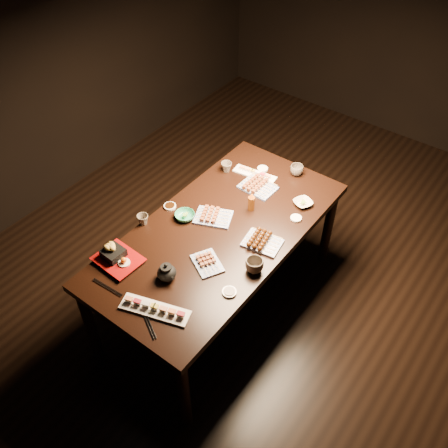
{
  "coord_description": "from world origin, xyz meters",
  "views": [
    {
      "loc": [
        1.31,
        -2.17,
        3.0
      ],
      "look_at": [
        -0.07,
        -0.34,
        0.77
      ],
      "focal_mm": 40.0,
      "sensor_mm": 36.0,
      "label": 1
    }
  ],
  "objects": [
    {
      "name": "dining_table",
      "position": [
        -0.07,
        -0.39,
        0.38
      ],
      "size": [
        1.12,
        1.9,
        0.75
      ],
      "primitive_type": "cube",
      "rotation": [
        0.0,
        0.0,
        -0.13
      ],
      "color": "black",
      "rests_on": "ground"
    },
    {
      "name": "teacup_far_right",
      "position": [
        0.02,
        0.4,
        0.79
      ],
      "size": [
        0.13,
        0.13,
        0.07
      ],
      "primitive_type": "imported",
      "rotation": [
        0.0,
        0.0,
        -0.48
      ],
      "color": "brown",
      "rests_on": "dining_table"
    },
    {
      "name": "edamame_bowl_cream",
      "position": [
        0.23,
        0.15,
        0.76
      ],
      "size": [
        0.16,
        0.16,
        0.03
      ],
      "primitive_type": "imported",
      "rotation": [
        0.0,
        0.0,
        -0.41
      ],
      "color": "beige",
      "rests_on": "dining_table"
    },
    {
      "name": "yakitori_plate_right",
      "position": [
        0.04,
        -0.66,
        0.78
      ],
      "size": [
        0.25,
        0.22,
        0.05
      ],
      "primitive_type": null,
      "rotation": [
        0.0,
        0.0,
        -0.49
      ],
      "color": "#828EB6",
      "rests_on": "dining_table"
    },
    {
      "name": "tempura_tray",
      "position": [
        -0.4,
        -0.96,
        0.8
      ],
      "size": [
        0.28,
        0.23,
        0.1
      ],
      "primitive_type": null,
      "rotation": [
        0.0,
        0.0,
        -0.05
      ],
      "color": "black",
      "rests_on": "dining_table"
    },
    {
      "name": "sauce_dish_west",
      "position": [
        -0.47,
        -0.41,
        0.76
      ],
      "size": [
        0.09,
        0.09,
        0.01
      ],
      "primitive_type": "cylinder",
      "rotation": [
        0.0,
        0.0,
        0.08
      ],
      "color": "white",
      "rests_on": "dining_table"
    },
    {
      "name": "tsukune_plate",
      "position": [
        0.21,
        -0.32,
        0.78
      ],
      "size": [
        0.25,
        0.2,
        0.06
      ],
      "primitive_type": null,
      "rotation": [
        0.0,
        0.0,
        0.16
      ],
      "color": "#828EB6",
      "rests_on": "dining_table"
    },
    {
      "name": "teacup_mid_right",
      "position": [
        0.29,
        -0.53,
        0.79
      ],
      "size": [
        0.13,
        0.13,
        0.09
      ],
      "primitive_type": "imported",
      "rotation": [
        0.0,
        0.0,
        -0.22
      ],
      "color": "brown",
      "rests_on": "dining_table"
    },
    {
      "name": "teacup_near_left",
      "position": [
        -0.5,
        -0.63,
        0.78
      ],
      "size": [
        0.1,
        0.1,
        0.07
      ],
      "primitive_type": "imported",
      "rotation": [
        0.0,
        0.0,
        -0.55
      ],
      "color": "brown",
      "rests_on": "dining_table"
    },
    {
      "name": "edamame_bowl_green",
      "position": [
        -0.32,
        -0.43,
        0.77
      ],
      "size": [
        0.17,
        0.17,
        0.04
      ],
      "primitive_type": "imported",
      "rotation": [
        0.0,
        0.0,
        -0.46
      ],
      "color": "#309469",
      "rests_on": "dining_table"
    },
    {
      "name": "teacup_far_left",
      "position": [
        -0.4,
        0.13,
        0.79
      ],
      "size": [
        0.08,
        0.08,
        0.07
      ],
      "primitive_type": "imported",
      "rotation": [
        0.0,
        0.0,
        -0.02
      ],
      "color": "brown",
      "rests_on": "dining_table"
    },
    {
      "name": "sauce_dish_nw",
      "position": [
        -0.2,
        0.3,
        0.76
      ],
      "size": [
        0.1,
        0.1,
        0.01
      ],
      "primitive_type": "cylinder",
      "rotation": [
        0.0,
        0.0,
        -0.36
      ],
      "color": "white",
      "rests_on": "dining_table"
    },
    {
      "name": "yakitori_plate_center",
      "position": [
        -0.17,
        -0.32,
        0.78
      ],
      "size": [
        0.28,
        0.25,
        0.06
      ],
      "primitive_type": null,
      "rotation": [
        0.0,
        0.0,
        0.41
      ],
      "color": "#828EB6",
      "rests_on": "dining_table"
    },
    {
      "name": "chopsticks_se",
      "position": [
        0.05,
        -1.17,
        0.75
      ],
      "size": [
        0.22,
        0.13,
        0.01
      ],
      "primitive_type": null,
      "rotation": [
        0.0,
        0.0,
        -0.5
      ],
      "color": "black",
      "rests_on": "dining_table"
    },
    {
      "name": "chopsticks_near",
      "position": [
        -0.3,
        -1.14,
        0.75
      ],
      "size": [
        0.22,
        0.03,
        0.01
      ],
      "primitive_type": null,
      "rotation": [
        0.0,
        0.0,
        0.06
      ],
      "color": "black",
      "rests_on": "dining_table"
    },
    {
      "name": "sushi_platter_near",
      "position": [
        0.03,
        -1.09,
        0.77
      ],
      "size": [
        0.41,
        0.23,
        0.05
      ],
      "primitive_type": null,
      "rotation": [
        0.0,
        0.0,
        0.32
      ],
      "color": "white",
      "rests_on": "dining_table"
    },
    {
      "name": "teapot",
      "position": [
        -0.08,
        -0.88,
        0.81
      ],
      "size": [
        0.16,
        0.16,
        0.11
      ],
      "primitive_type": null,
      "rotation": [
        0.0,
        0.0,
        -0.27
      ],
      "color": "black",
      "rests_on": "dining_table"
    },
    {
      "name": "condiment_bottle",
      "position": [
        -0.03,
        -0.1,
        0.82
      ],
      "size": [
        0.05,
        0.05,
        0.14
      ],
      "primitive_type": "cylinder",
      "rotation": [
        0.0,
        0.0,
        -0.22
      ],
      "color": "brown",
      "rests_on": "dining_table"
    },
    {
      "name": "sauce_dish_east",
      "position": [
        0.26,
        -0.0,
        0.76
      ],
      "size": [
        0.08,
        0.08,
        0.01
      ],
      "primitive_type": "cylinder",
      "rotation": [
        0.0,
        0.0,
        -0.05
      ],
      "color": "white",
      "rests_on": "dining_table"
    },
    {
      "name": "sushi_platter_far",
      "position": [
        -0.21,
        0.22,
        0.77
      ],
      "size": [
        0.33,
        0.13,
        0.04
      ],
      "primitive_type": null,
      "rotation": [
        0.0,
        0.0,
        3.28
      ],
      "color": "white",
      "rests_on": "dining_table"
    },
    {
      "name": "ground",
      "position": [
        0.0,
        0.0,
        0.0
      ],
      "size": [
        5.0,
        5.0,
        0.0
      ],
      "primitive_type": "plane",
      "color": "black",
      "rests_on": "ground"
    },
    {
      "name": "yakitori_plate_left",
      "position": [
        -0.11,
        0.11,
        0.78
      ],
      "size": [
        0.25,
        0.18,
        0.06
      ],
      "primitive_type": null,
      "rotation": [
        0.0,
        0.0,
        -0.03
      ],
      "color": "#828EB6",
      "rests_on": "dining_table"
    },
    {
      "name": "sauce_dish_se",
      "position": [
        0.28,
        -0.75,
        0.76
      ],
      "size": [
        0.1,
        0.1,
        0.01
      ],
      "primitive_type": "cylinder",
      "rotation": [
        0.0,
        0.0,
        0.22
      ],
      "color": "white",
      "rests_on": "dining_table"
    }
  ]
}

